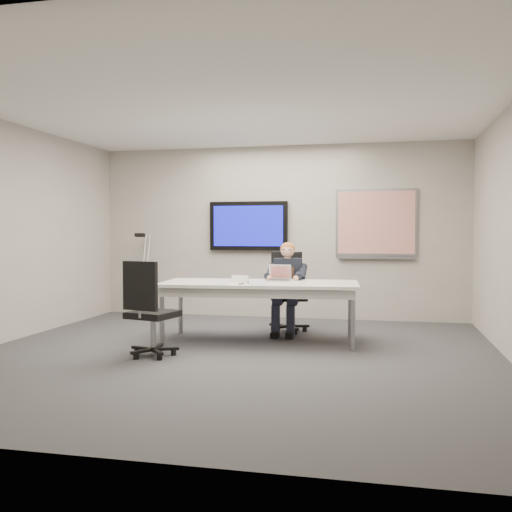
% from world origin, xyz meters
% --- Properties ---
extents(floor, '(6.00, 6.00, 0.02)m').
position_xyz_m(floor, '(0.00, 0.00, 0.00)').
color(floor, '#38383B').
rests_on(floor, ground).
extents(ceiling, '(6.00, 6.00, 0.02)m').
position_xyz_m(ceiling, '(0.00, 0.00, 2.80)').
color(ceiling, white).
rests_on(ceiling, wall_back).
extents(wall_back, '(6.00, 0.02, 2.80)m').
position_xyz_m(wall_back, '(0.00, 3.00, 1.40)').
color(wall_back, '#A29C93').
rests_on(wall_back, ground).
extents(wall_front, '(6.00, 0.02, 2.80)m').
position_xyz_m(wall_front, '(0.00, -3.00, 1.40)').
color(wall_front, '#A29C93').
rests_on(wall_front, ground).
extents(conference_table, '(2.55, 1.23, 0.76)m').
position_xyz_m(conference_table, '(0.13, 0.88, 0.67)').
color(conference_table, white).
rests_on(conference_table, ground).
extents(tv_display, '(1.30, 0.09, 0.80)m').
position_xyz_m(tv_display, '(-0.50, 2.95, 1.50)').
color(tv_display, black).
rests_on(tv_display, wall_back).
extents(whiteboard, '(1.25, 0.08, 1.10)m').
position_xyz_m(whiteboard, '(1.55, 2.97, 1.53)').
color(whiteboard, gray).
rests_on(whiteboard, wall_back).
extents(office_chair_far, '(0.65, 0.65, 1.11)m').
position_xyz_m(office_chair_far, '(0.35, 1.73, 0.35)').
color(office_chair_far, black).
rests_on(office_chair_far, ground).
extents(office_chair_near, '(0.62, 0.62, 1.08)m').
position_xyz_m(office_chair_near, '(-0.87, -0.26, 0.34)').
color(office_chair_near, black).
rests_on(office_chair_near, ground).
extents(seated_person, '(0.40, 0.69, 1.26)m').
position_xyz_m(seated_person, '(0.37, 1.48, 0.51)').
color(seated_person, '#212537').
rests_on(seated_person, office_chair_far).
extents(crutch, '(0.22, 0.74, 1.47)m').
position_xyz_m(crutch, '(-2.26, 2.76, 0.71)').
color(crutch, '#AEB0B6').
rests_on(crutch, ground).
extents(laptop, '(0.30, 0.27, 0.21)m').
position_xyz_m(laptop, '(0.33, 1.14, 0.81)').
color(laptop, '#A8A8AA').
rests_on(laptop, conference_table).
extents(name_tent, '(0.26, 0.16, 0.10)m').
position_xyz_m(name_tent, '(-0.07, 0.66, 0.81)').
color(name_tent, white).
rests_on(name_tent, conference_table).
extents(pen, '(0.03, 0.15, 0.01)m').
position_xyz_m(pen, '(-0.02, 0.54, 0.77)').
color(pen, black).
rests_on(pen, conference_table).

